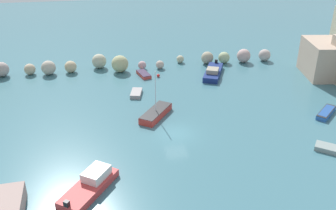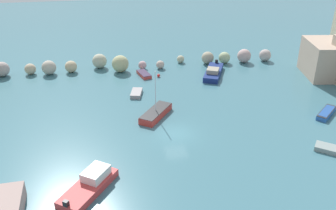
% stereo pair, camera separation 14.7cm
% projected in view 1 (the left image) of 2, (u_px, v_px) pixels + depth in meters
% --- Properties ---
extents(cove_water, '(160.00, 160.00, 0.00)m').
position_uv_depth(cove_water, '(176.00, 134.00, 41.54)').
color(cove_water, '#3F707C').
rests_on(cove_water, ground).
extents(rock_breakwater, '(44.34, 4.73, 2.63)m').
position_uv_depth(rock_breakwater, '(133.00, 62.00, 59.15)').
color(rock_breakwater, '#AB9B97').
rests_on(rock_breakwater, ground).
extents(channel_buoy, '(0.48, 0.48, 0.48)m').
position_uv_depth(channel_buoy, '(158.00, 76.00, 56.37)').
color(channel_buoy, red).
rests_on(channel_buoy, cove_water).
extents(moored_boat_0, '(1.97, 3.03, 0.52)m').
position_uv_depth(moored_boat_0, '(136.00, 93.00, 50.60)').
color(moored_boat_0, gray).
rests_on(moored_boat_0, cove_water).
extents(moored_boat_1, '(4.86, 7.27, 1.44)m').
position_uv_depth(moored_boat_1, '(213.00, 72.00, 56.86)').
color(moored_boat_1, navy).
rests_on(moored_boat_1, cove_water).
extents(moored_boat_2, '(4.60, 5.41, 5.92)m').
position_uv_depth(moored_boat_2, '(156.00, 113.00, 44.97)').
color(moored_boat_2, red).
rests_on(moored_boat_2, cove_water).
extents(moored_boat_3, '(3.91, 3.71, 0.58)m').
position_uv_depth(moored_boat_3, '(326.00, 112.00, 45.45)').
color(moored_boat_3, '#2B5FB0').
rests_on(moored_boat_3, cove_water).
extents(moored_boat_4, '(2.08, 3.43, 0.53)m').
position_uv_depth(moored_boat_4, '(144.00, 74.00, 56.76)').
color(moored_boat_4, '#C73F39').
rests_on(moored_boat_4, cove_water).
extents(moored_boat_5, '(3.91, 3.55, 0.50)m').
position_uv_depth(moored_boat_5, '(335.00, 150.00, 38.19)').
color(moored_boat_5, gray).
rests_on(moored_boat_5, cove_water).
extents(moored_boat_6, '(5.48, 6.39, 1.50)m').
position_uv_depth(moored_boat_6, '(91.00, 184.00, 32.77)').
color(moored_boat_6, '#CC3C3B').
rests_on(moored_boat_6, cove_water).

